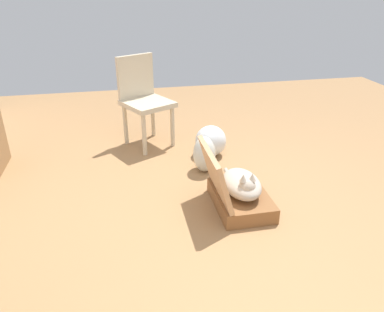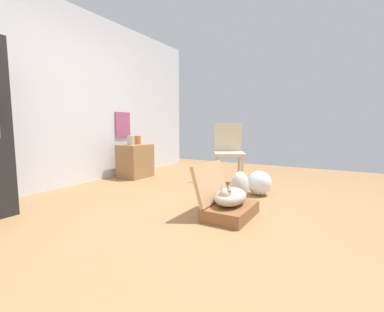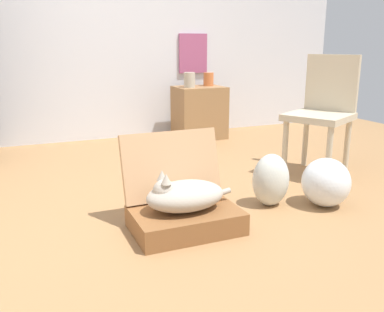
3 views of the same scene
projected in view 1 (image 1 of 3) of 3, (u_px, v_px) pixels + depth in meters
ground_plane at (206, 229)px, 2.66m from camera, size 7.68×7.68×0.00m
suitcase_base at (241, 199)px, 2.90m from camera, size 0.58×0.40×0.12m
suitcase_lid at (215, 173)px, 2.75m from camera, size 0.58×0.15×0.39m
cat at (242, 184)px, 2.83m from camera, size 0.52×0.28×0.23m
plastic_bag_white at (204, 154)px, 3.40m from camera, size 0.24×0.20×0.34m
plastic_bag_clear at (211, 141)px, 3.71m from camera, size 0.30×0.31×0.31m
chair at (143, 98)px, 3.84m from camera, size 0.61×0.60×0.92m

